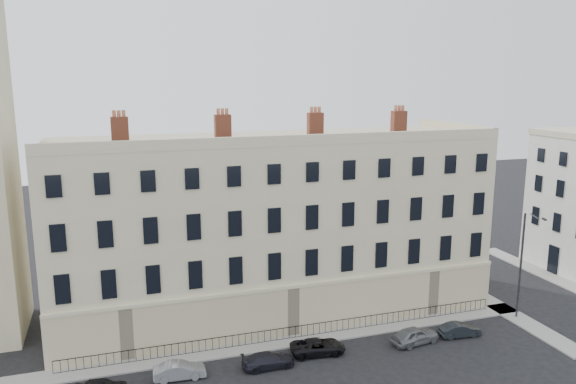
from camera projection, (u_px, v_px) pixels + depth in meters
name	position (u px, v px, depth m)	size (l,w,h in m)	color
ground	(398.00, 359.00, 40.44)	(160.00, 160.00, 0.00)	black
terrace	(271.00, 225.00, 48.24)	(36.22, 12.22, 17.00)	#C4B892
pavement_terrace	(247.00, 348.00, 42.04)	(48.00, 2.00, 0.12)	gray
pavement_east_return	(481.00, 297.00, 51.83)	(2.00, 24.00, 0.12)	gray
pavement_adjacent	(552.00, 277.00, 56.74)	(2.00, 20.00, 0.12)	gray
railings	(295.00, 332.00, 43.53)	(35.00, 0.04, 0.96)	black
car_b	(179.00, 371.00, 37.79)	(1.22, 3.49, 1.15)	gray
car_c	(268.00, 360.00, 39.22)	(1.52, 3.73, 1.08)	black
car_d	(318.00, 347.00, 41.16)	(1.88, 4.07, 1.13)	black
car_e	(415.00, 335.00, 42.76)	(1.55, 3.85, 1.31)	slate
car_f	(459.00, 330.00, 43.93)	(1.15, 3.31, 1.09)	black
streetlamp	(523.00, 261.00, 46.30)	(0.87, 1.88, 9.10)	#323136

